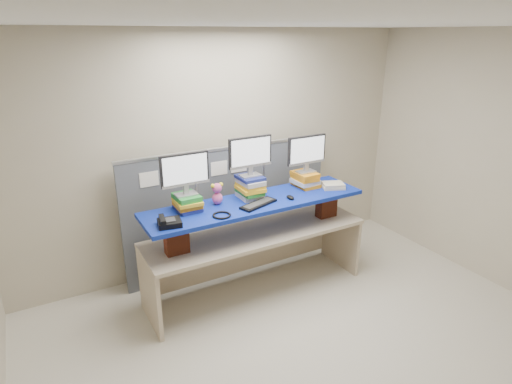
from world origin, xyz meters
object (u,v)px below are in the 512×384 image
monitor_left (185,172)px  desk_phone (169,222)px  monitor_center (250,154)px  keyboard (258,204)px  monitor_right (307,152)px  desk (256,243)px  blue_board (256,203)px

monitor_left → desk_phone: monitor_left is taller
monitor_center → monitor_left: bearing=-180.0°
desk_phone → keyboard: bearing=12.0°
monitor_left → monitor_right: 1.43m
monitor_center → desk_phone: monitor_center is taller
monitor_center → monitor_right: (0.71, 0.00, -0.07)m
keyboard → desk: bearing=54.5°
blue_board → desk_phone: (-0.99, -0.15, 0.05)m
desk → blue_board: blue_board is taller
keyboard → monitor_center: bearing=63.4°
monitor_center → keyboard: 0.52m
monitor_right → monitor_center: bearing=180.0°
desk → blue_board: bearing=125.3°
desk_phone → monitor_center: bearing=25.1°
desk → monitor_left: size_ratio=5.04×
monitor_center → monitor_right: bearing=-0.0°
monitor_center → keyboard: monitor_center is taller
monitor_center → desk_phone: size_ratio=2.03×
monitor_left → keyboard: (0.68, -0.23, -0.39)m
blue_board → monitor_center: 0.52m
blue_board → keyboard: 0.12m
desk → keyboard: bearing=-107.3°
monitor_left → desk: bearing=-9.4°
desk → monitor_center: size_ratio=5.04×
keyboard → desk_phone: desk_phone is taller
keyboard → monitor_right: bearing=-0.9°
keyboard → desk_phone: (-0.96, -0.03, 0.02)m
blue_board → monitor_left: (-0.72, 0.11, 0.42)m
monitor_center → desk_phone: bearing=-165.3°
blue_board → desk_phone: bearing=-171.9°
blue_board → monitor_right: bearing=9.4°
desk → monitor_right: (0.71, 0.12, 0.91)m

